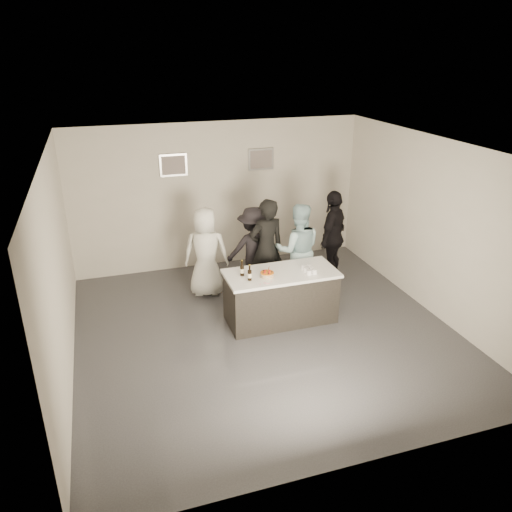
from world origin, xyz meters
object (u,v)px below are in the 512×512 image
Objects in this scene: person_main_black at (266,249)px; person_guest_left at (206,252)px; cake at (267,275)px; bar_counter at (281,296)px; beer_bottle_a at (242,268)px; person_main_blue at (298,250)px; person_guest_right at (333,236)px; beer_bottle_b at (250,273)px; person_guest_back at (253,249)px.

person_main_black is 1.12m from person_guest_left.
cake is at bearing 61.85° from person_main_black.
bar_counter is 7.15× the size of beer_bottle_a.
person_main_blue is 0.95m from person_guest_right.
beer_bottle_b is at bearing -173.87° from cake.
beer_bottle_b is (0.06, -0.21, 0.00)m from beer_bottle_a.
bar_counter is 1.14× the size of person_guest_back.
person_guest_left is (-0.38, 1.49, -0.19)m from beer_bottle_b.
cake is 0.13× the size of person_guest_back.
cake is at bearing 88.21° from person_guest_back.
bar_counter is at bearing -5.81° from person_guest_right.
person_main_black is (0.71, 0.87, -0.09)m from beer_bottle_a.
beer_bottle_b is 0.15× the size of person_main_blue.
cake is 1.33m from person_main_blue.
beer_bottle_b reaches higher than bar_counter.
person_main_blue reaches higher than beer_bottle_b.
cake is 1.61m from person_guest_left.
bar_counter is 0.83m from beer_bottle_b.
beer_bottle_a and beer_bottle_b have the same top height.
person_guest_right is at bearing -143.22° from person_main_blue.
person_guest_left is 2.50m from person_guest_right.
person_guest_back is at bearing -47.81° from person_guest_right.
cake is 1.10m from person_main_black.
person_main_blue is (1.23, 0.98, -0.15)m from beer_bottle_b.
person_guest_left is 1.04× the size of person_guest_back.
person_guest_left is at bearing -31.56° from person_main_black.
person_guest_left is at bearing 3.92° from person_guest_back.
cake is 0.32m from beer_bottle_b.
person_main_black is (0.65, 1.08, -0.09)m from beer_bottle_b.
person_main_blue is at bearing 160.87° from person_main_black.
person_main_black is 1.02× the size of person_guest_right.
person_main_blue is at bearing 154.05° from person_guest_back.
beer_bottle_a is 1.38m from person_guest_back.
person_guest_right is 1.13× the size of person_guest_back.
person_main_black is 1.15× the size of person_guest_back.
person_main_black reaches higher than bar_counter.
beer_bottle_a is 0.16× the size of person_guest_back.
cake is at bearing 131.52° from person_guest_left.
person_guest_right is (2.18, 1.14, -0.11)m from beer_bottle_a.
person_main_blue is 1.05× the size of person_guest_left.
bar_counter is at bearing 99.75° from person_guest_back.
person_main_blue reaches higher than person_guest_back.
cake is at bearing 6.13° from beer_bottle_b.
bar_counter is 1.71m from person_guest_left.
beer_bottle_a is 1.13m from person_main_black.
bar_counter is 0.57m from cake.
bar_counter is at bearing 141.78° from person_guest_left.
person_guest_right reaches higher than beer_bottle_b.
person_guest_right is (0.88, 0.36, 0.04)m from person_main_blue.
person_main_blue is 1.69m from person_guest_left.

